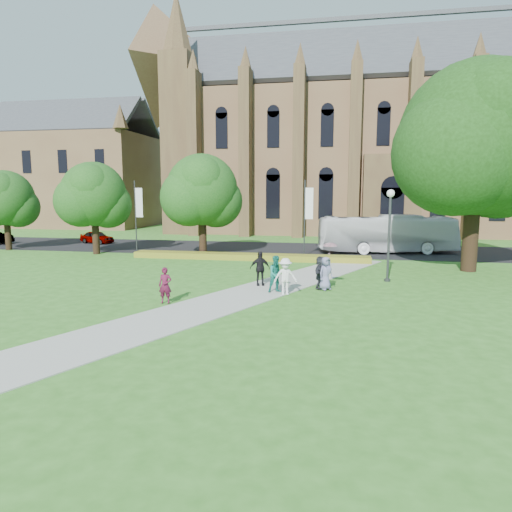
% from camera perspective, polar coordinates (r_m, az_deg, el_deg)
% --- Properties ---
extents(ground, '(160.00, 160.00, 0.00)m').
position_cam_1_polar(ground, '(21.40, -2.74, -5.81)').
color(ground, '#306A1F').
rests_on(ground, ground).
extents(road, '(160.00, 10.00, 0.02)m').
position_cam_1_polar(road, '(40.82, 3.76, 0.88)').
color(road, black).
rests_on(road, ground).
extents(footpath, '(15.58, 28.54, 0.04)m').
position_cam_1_polar(footpath, '(22.35, -2.15, -5.15)').
color(footpath, '#B2B2A8').
rests_on(footpath, ground).
extents(flower_hedge, '(18.00, 1.40, 0.45)m').
position_cam_1_polar(flower_hedge, '(34.45, -0.91, -0.09)').
color(flower_hedge, '#AA8922').
rests_on(flower_hedge, ground).
extents(cathedral, '(52.60, 18.25, 28.00)m').
position_cam_1_polar(cathedral, '(60.66, 16.02, 15.24)').
color(cathedral, brown).
rests_on(cathedral, ground).
extents(building_west, '(22.00, 14.00, 18.30)m').
position_cam_1_polar(building_west, '(73.44, -21.69, 10.73)').
color(building_west, brown).
rests_on(building_west, ground).
extents(streetlamp, '(0.44, 0.44, 5.24)m').
position_cam_1_polar(streetlamp, '(26.90, 16.35, 3.85)').
color(streetlamp, '#38383D').
rests_on(streetlamp, ground).
extents(large_tree, '(9.60, 9.60, 13.20)m').
position_cam_1_polar(large_tree, '(32.41, 25.89, 13.02)').
color(large_tree, '#332114').
rests_on(large_tree, ground).
extents(street_tree_0, '(5.20, 5.20, 7.50)m').
position_cam_1_polar(street_tree_0, '(39.54, -19.62, 7.26)').
color(street_tree_0, '#332114').
rests_on(street_tree_0, ground).
extents(street_tree_1, '(5.60, 5.60, 8.05)m').
position_cam_1_polar(street_tree_1, '(36.36, -6.76, 8.19)').
color(street_tree_1, '#332114').
rests_on(street_tree_1, ground).
extents(street_tree_2, '(4.80, 4.80, 6.95)m').
position_cam_1_polar(street_tree_2, '(45.51, -28.86, 6.34)').
color(street_tree_2, '#332114').
rests_on(street_tree_2, ground).
extents(banner_pole_0, '(0.70, 0.10, 6.00)m').
position_cam_1_polar(banner_pole_0, '(35.55, 6.27, 5.24)').
color(banner_pole_0, '#38383D').
rests_on(banner_pole_0, ground).
extents(banner_pole_1, '(0.70, 0.10, 6.00)m').
position_cam_1_polar(banner_pole_1, '(39.19, -14.68, 5.29)').
color(banner_pole_1, '#38383D').
rests_on(banner_pole_1, ground).
extents(tour_coach, '(11.65, 4.80, 3.16)m').
position_cam_1_polar(tour_coach, '(39.63, 16.05, 2.67)').
color(tour_coach, white).
rests_on(tour_coach, road).
extents(car_0, '(3.88, 2.48, 1.23)m').
position_cam_1_polar(car_0, '(47.72, -19.26, 2.24)').
color(car_0, gray).
rests_on(car_0, road).
extents(pedestrian_0, '(0.65, 0.47, 1.66)m').
position_cam_1_polar(pedestrian_0, '(21.34, -11.28, -3.60)').
color(pedestrian_0, '#53132D').
rests_on(pedestrian_0, footpath).
extents(pedestrian_1, '(1.13, 1.04, 1.88)m').
position_cam_1_polar(pedestrian_1, '(23.15, 2.60, -2.26)').
color(pedestrian_1, '#167161').
rests_on(pedestrian_1, footpath).
extents(pedestrian_2, '(1.32, 0.96, 1.83)m').
position_cam_1_polar(pedestrian_2, '(22.66, 3.69, -2.57)').
color(pedestrian_2, silver).
rests_on(pedestrian_2, footpath).
extents(pedestrian_3, '(1.18, 0.76, 1.87)m').
position_cam_1_polar(pedestrian_3, '(24.83, 0.49, -1.55)').
color(pedestrian_3, black).
rests_on(pedestrian_3, footpath).
extents(pedestrian_4, '(0.99, 0.97, 1.72)m').
position_cam_1_polar(pedestrian_4, '(24.06, 8.72, -2.14)').
color(pedestrian_4, slate).
rests_on(pedestrian_4, footpath).
extents(pedestrian_5, '(1.04, 1.67, 1.72)m').
position_cam_1_polar(pedestrian_5, '(24.26, 8.05, -2.04)').
color(pedestrian_5, '#2A2C33').
rests_on(pedestrian_5, footpath).
extents(parasol, '(0.89, 0.89, 0.65)m').
position_cam_1_polar(parasol, '(23.97, 9.22, 0.68)').
color(parasol, '#C68B97').
rests_on(parasol, pedestrian_4).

